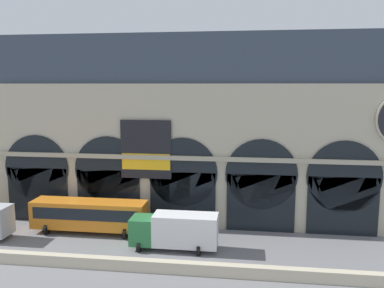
# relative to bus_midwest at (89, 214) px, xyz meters

# --- Properties ---
(ground_plane) EXTENTS (200.00, 200.00, 0.00)m
(ground_plane) POSITION_rel_bus_midwest_xyz_m (8.64, -2.38, -1.78)
(ground_plane) COLOR slate
(quay_parapet_wall) EXTENTS (90.00, 0.70, 0.92)m
(quay_parapet_wall) POSITION_rel_bus_midwest_xyz_m (8.64, -7.26, -1.32)
(quay_parapet_wall) COLOR beige
(quay_parapet_wall) RESTS_ON ground
(station_building) EXTENTS (47.02, 4.94, 19.03)m
(station_building) POSITION_rel_bus_midwest_xyz_m (8.67, 4.90, 7.38)
(station_building) COLOR #B2A891
(station_building) RESTS_ON ground
(bus_midwest) EXTENTS (11.00, 3.25, 3.10)m
(bus_midwest) POSITION_rel_bus_midwest_xyz_m (0.00, 0.00, 0.00)
(bus_midwest) COLOR orange
(bus_midwest) RESTS_ON ground
(box_truck_center) EXTENTS (7.50, 2.91, 3.12)m
(box_truck_center) POSITION_rel_bus_midwest_xyz_m (8.85, -2.79, -0.08)
(box_truck_center) COLOR #2D7A42
(box_truck_center) RESTS_ON ground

